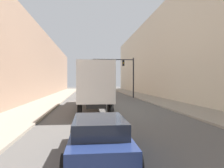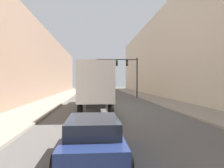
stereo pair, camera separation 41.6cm
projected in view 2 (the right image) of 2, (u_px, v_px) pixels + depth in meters
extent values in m
cube|color=gray|center=(154.00, 99.00, 30.63)|extent=(3.49, 80.00, 0.15)
cube|color=gray|center=(56.00, 99.00, 29.53)|extent=(3.49, 80.00, 0.15)
cube|color=beige|center=(187.00, 51.00, 30.93)|extent=(6.00, 80.00, 13.67)
cube|color=#997A66|center=(20.00, 62.00, 29.08)|extent=(6.00, 80.00, 10.03)
cube|color=silver|center=(95.00, 82.00, 18.64)|extent=(2.42, 10.70, 2.75)
cube|color=black|center=(95.00, 100.00, 18.66)|extent=(1.21, 10.70, 0.24)
cube|color=silver|center=(95.00, 91.00, 25.44)|extent=(2.42, 2.91, 2.77)
cylinder|color=black|center=(80.00, 112.00, 14.45)|extent=(0.25, 1.00, 1.00)
cylinder|color=black|center=(111.00, 111.00, 14.62)|extent=(0.25, 1.00, 1.00)
cylinder|color=black|center=(81.00, 109.00, 15.64)|extent=(0.25, 1.00, 1.00)
cylinder|color=black|center=(110.00, 109.00, 15.82)|extent=(0.25, 1.00, 1.00)
cylinder|color=black|center=(86.00, 99.00, 25.36)|extent=(0.25, 1.00, 1.00)
cylinder|color=black|center=(104.00, 98.00, 25.54)|extent=(0.25, 1.00, 1.00)
cube|color=navy|center=(93.00, 140.00, 7.45)|extent=(1.88, 4.58, 0.64)
cube|color=#1E232D|center=(93.00, 125.00, 7.21)|extent=(1.65, 2.52, 0.50)
cylinder|color=black|center=(70.00, 135.00, 8.96)|extent=(0.25, 0.64, 0.64)
cylinder|color=black|center=(116.00, 134.00, 9.11)|extent=(0.25, 0.64, 0.64)
cylinder|color=black|center=(57.00, 165.00, 5.69)|extent=(0.25, 0.64, 0.64)
cylinder|color=black|center=(128.00, 163.00, 5.84)|extent=(0.25, 0.64, 0.64)
cylinder|color=black|center=(137.00, 78.00, 33.24)|extent=(0.20, 0.20, 6.10)
cube|color=black|center=(117.00, 60.00, 32.95)|extent=(6.21, 0.12, 0.12)
cube|color=black|center=(127.00, 63.00, 33.09)|extent=(0.30, 0.24, 0.90)
sphere|color=gold|center=(127.00, 63.00, 32.95)|extent=(0.18, 0.18, 0.18)
cube|color=black|center=(117.00, 63.00, 32.96)|extent=(0.30, 0.24, 0.90)
sphere|color=green|center=(117.00, 61.00, 32.82)|extent=(0.18, 0.18, 0.18)
cube|color=black|center=(107.00, 63.00, 32.83)|extent=(0.30, 0.24, 0.90)
sphere|color=gold|center=(107.00, 63.00, 32.69)|extent=(0.18, 0.18, 0.18)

